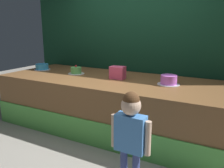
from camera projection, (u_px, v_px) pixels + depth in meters
name	position (u px, v px, depth m)	size (l,w,h in m)	color
ground_plane	(94.00, 146.00, 3.21)	(12.00, 12.00, 0.00)	gray
stage_platform	(116.00, 104.00, 3.69)	(3.75, 1.38, 0.81)	brown
curtain_backdrop	(137.00, 40.00, 4.13)	(4.42, 0.08, 2.73)	#113823
child_figure	(131.00, 130.00, 2.15)	(0.40, 0.18, 1.03)	#3F4C8C
pink_box	(118.00, 73.00, 3.60)	(0.22, 0.15, 0.19)	#EC517F
cake_left	(42.00, 67.00, 4.37)	(0.30, 0.30, 0.11)	silver
cake_center	(76.00, 71.00, 3.99)	(0.28, 0.28, 0.15)	white
cake_right	(169.00, 80.00, 3.24)	(0.31, 0.31, 0.14)	silver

